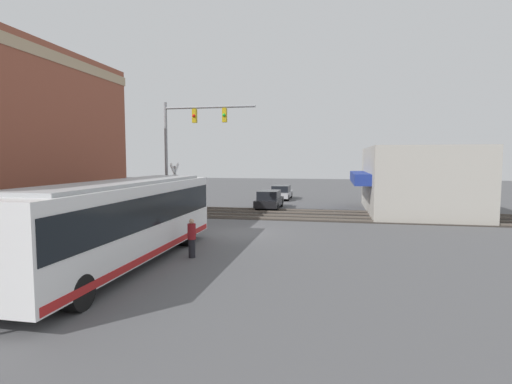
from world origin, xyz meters
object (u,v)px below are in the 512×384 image
crossing_signal (175,185)px  parked_car_black (269,200)px  city_bus (123,219)px  pedestrian_near_bus (192,238)px  parked_car_silver (281,193)px  pedestrian_at_crossing (180,209)px

crossing_signal → parked_car_black: crossing_signal is taller
city_bus → crossing_signal: size_ratio=3.22×
city_bus → pedestrian_near_bus: size_ratio=7.57×
parked_car_silver → parked_car_black: bearing=180.0°
city_bus → pedestrian_near_bus: city_bus is taller
parked_car_black → pedestrian_near_bus: (-16.62, 0.56, 0.13)m
city_bus → parked_car_black: bearing=-8.0°
crossing_signal → parked_car_silver: bearing=-19.9°
city_bus → parked_car_silver: size_ratio=2.68×
city_bus → crossing_signal: 11.71m
pedestrian_near_bus → crossing_signal: bearing=26.1°
crossing_signal → parked_car_black: (7.01, -5.27, -1.60)m
crossing_signal → pedestrian_at_crossing: (-0.88, -0.66, -1.46)m
pedestrian_at_crossing → parked_car_silver: bearing=-16.6°
city_bus → crossing_signal: (11.39, 2.67, 0.50)m
parked_car_silver → pedestrian_near_bus: 24.22m
crossing_signal → pedestrian_near_bus: (-9.61, -4.71, -1.48)m
parked_car_silver → crossing_signal: bearing=160.1°
pedestrian_near_bus → parked_car_black: bearing=-1.9°
crossing_signal → parked_car_black: 8.92m
parked_car_silver → pedestrian_near_bus: pedestrian_near_bus is taller
pedestrian_near_bus → city_bus: bearing=131.1°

